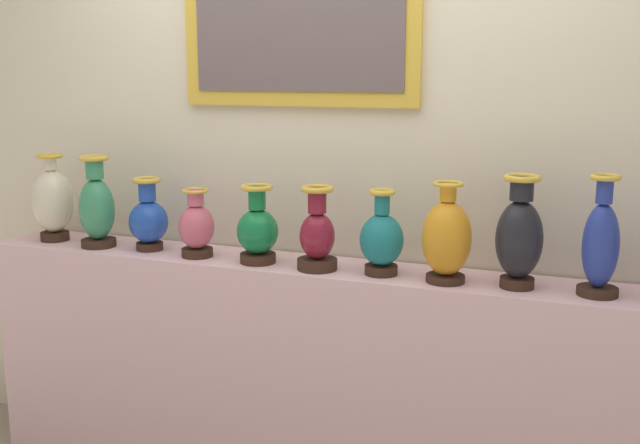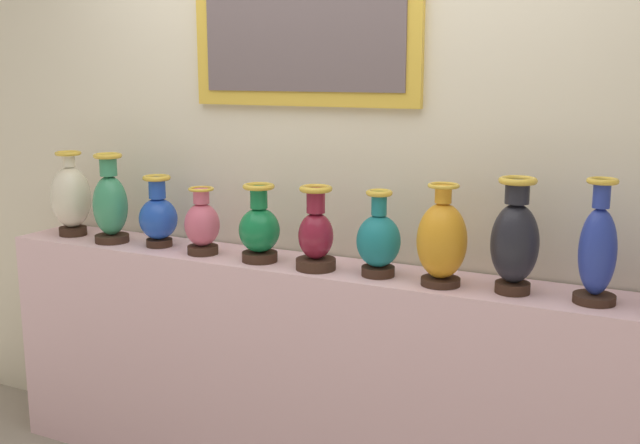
% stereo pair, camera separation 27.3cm
% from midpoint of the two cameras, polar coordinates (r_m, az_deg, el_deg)
% --- Properties ---
extents(display_shelf, '(3.03, 0.34, 0.99)m').
position_cam_midpoint_polar(display_shelf, '(3.20, 2.49, -11.93)').
color(display_shelf, beige).
rests_on(display_shelf, ground_plane).
extents(back_wall, '(4.93, 0.14, 2.87)m').
position_cam_midpoint_polar(back_wall, '(3.17, 4.31, 5.60)').
color(back_wall, beige).
rests_on(back_wall, ground_plane).
extents(vase_ivory, '(0.19, 0.19, 0.40)m').
position_cam_midpoint_polar(vase_ivory, '(3.71, -16.21, 1.77)').
color(vase_ivory, '#382319').
rests_on(vase_ivory, display_shelf).
extents(vase_jade, '(0.16, 0.16, 0.40)m').
position_cam_midpoint_polar(vase_jade, '(3.51, -13.34, 1.31)').
color(vase_jade, '#382319').
rests_on(vase_jade, display_shelf).
extents(vase_sapphire, '(0.17, 0.17, 0.32)m').
position_cam_midpoint_polar(vase_sapphire, '(3.39, -9.81, 0.42)').
color(vase_sapphire, '#382319').
rests_on(vase_sapphire, display_shelf).
extents(vase_rose, '(0.15, 0.15, 0.29)m').
position_cam_midpoint_polar(vase_rose, '(3.22, -6.46, -0.25)').
color(vase_rose, '#382319').
rests_on(vase_rose, display_shelf).
extents(vase_emerald, '(0.17, 0.17, 0.32)m').
position_cam_midpoint_polar(vase_emerald, '(3.08, -2.05, -0.55)').
color(vase_emerald, '#382319').
rests_on(vase_emerald, display_shelf).
extents(vase_burgundy, '(0.16, 0.16, 0.33)m').
position_cam_midpoint_polar(vase_burgundy, '(2.95, 2.33, -1.00)').
color(vase_burgundy, '#382319').
rests_on(vase_burgundy, display_shelf).
extents(vase_teal, '(0.17, 0.17, 0.33)m').
position_cam_midpoint_polar(vase_teal, '(2.88, 7.13, -1.42)').
color(vase_teal, '#382319').
rests_on(vase_teal, display_shelf).
extents(vase_amber, '(0.18, 0.18, 0.37)m').
position_cam_midpoint_polar(vase_amber, '(2.79, 11.92, -1.43)').
color(vase_amber, '#382319').
rests_on(vase_amber, display_shelf).
extents(vase_onyx, '(0.17, 0.17, 0.41)m').
position_cam_midpoint_polar(vase_onyx, '(2.75, 17.19, -1.36)').
color(vase_onyx, '#382319').
rests_on(vase_onyx, display_shelf).
extents(vase_cobalt, '(0.14, 0.14, 0.42)m').
position_cam_midpoint_polar(vase_cobalt, '(2.73, 22.84, -2.07)').
color(vase_cobalt, '#382319').
rests_on(vase_cobalt, display_shelf).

